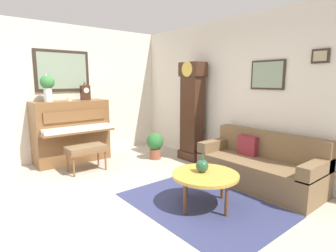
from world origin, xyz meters
TOP-DOWN VIEW (x-y plane):
  - ground_plane at (0.00, 0.00)m, footprint 6.40×6.00m
  - wall_left at (-2.60, 0.00)m, footprint 0.13×4.90m
  - wall_back at (0.01, 2.40)m, footprint 5.30×0.13m
  - area_rug at (0.86, 0.71)m, footprint 2.10×1.50m
  - piano at (-2.23, 0.08)m, footprint 0.87×1.44m
  - piano_bench at (-1.44, 0.05)m, footprint 0.42×0.70m
  - grandfather_clock at (-0.76, 2.08)m, footprint 0.52×0.34m
  - couch at (0.95, 1.93)m, footprint 1.90×0.80m
  - coffee_table at (0.91, 0.71)m, footprint 0.88×0.88m
  - mantel_clock at (-2.23, 0.42)m, footprint 0.13×0.18m
  - flower_vase at (-2.23, -0.32)m, footprint 0.26×0.26m
  - teacup at (-2.17, 0.05)m, footprint 0.12×0.12m
  - green_jug at (0.84, 0.72)m, footprint 0.17×0.17m
  - potted_plant at (-1.28, 1.51)m, footprint 0.36×0.36m

SIDE VIEW (x-z plane):
  - ground_plane at x=0.00m, z-range -0.10..0.00m
  - area_rug at x=0.86m, z-range 0.00..0.01m
  - couch at x=0.95m, z-range -0.11..0.73m
  - potted_plant at x=-1.28m, z-range 0.04..0.60m
  - piano_bench at x=-1.44m, z-range 0.17..0.65m
  - coffee_table at x=0.91m, z-range 0.20..0.65m
  - green_jug at x=0.84m, z-range 0.42..0.66m
  - piano at x=-2.23m, z-range 0.01..1.26m
  - grandfather_clock at x=-0.76m, z-range -0.05..1.98m
  - teacup at x=-2.17m, z-range 1.25..1.31m
  - wall_back at x=0.01m, z-range 0.00..2.80m
  - wall_left at x=-2.60m, z-range 0.01..2.81m
  - mantel_clock at x=-2.23m, z-range 1.24..1.62m
  - flower_vase at x=-2.23m, z-range 1.28..1.86m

